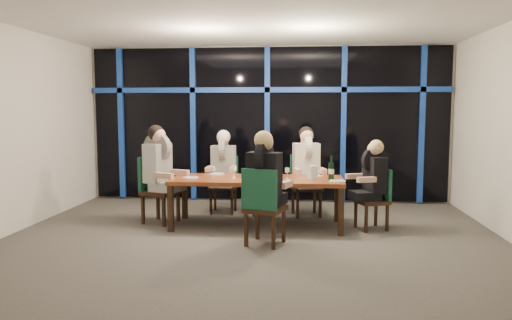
# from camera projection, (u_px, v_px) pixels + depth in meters

# --- Properties ---
(room) EXTENTS (7.04, 7.00, 3.02)m
(room) POSITION_uv_depth(u_px,v_px,m) (252.00, 92.00, 6.68)
(room) COLOR #54504A
(room) RESTS_ON ground
(window_wall) EXTENTS (6.86, 0.43, 2.94)m
(window_wall) POSITION_uv_depth(u_px,v_px,m) (268.00, 122.00, 9.63)
(window_wall) COLOR black
(window_wall) RESTS_ON ground
(dining_table) EXTENTS (2.60, 1.00, 0.75)m
(dining_table) POSITION_uv_depth(u_px,v_px,m) (257.00, 183.00, 7.61)
(dining_table) COLOR brown
(dining_table) RESTS_ON ground
(chair_far_left) EXTENTS (0.46, 0.46, 0.98)m
(chair_far_left) POSITION_uv_depth(u_px,v_px,m) (224.00, 181.00, 8.71)
(chair_far_left) COLOR black
(chair_far_left) RESTS_ON ground
(chair_far_mid) EXTENTS (0.48, 0.48, 0.86)m
(chair_far_mid) POSITION_uv_depth(u_px,v_px,m) (267.00, 186.00, 8.50)
(chair_far_mid) COLOR black
(chair_far_mid) RESTS_ON ground
(chair_far_right) EXTENTS (0.57, 0.57, 1.03)m
(chair_far_right) POSITION_uv_depth(u_px,v_px,m) (305.00, 181.00, 8.46)
(chair_far_right) COLOR black
(chair_far_right) RESTS_ON ground
(chair_end_left) EXTENTS (0.63, 0.63, 1.06)m
(chair_end_left) POSITION_uv_depth(u_px,v_px,m) (155.00, 186.00, 7.90)
(chair_end_left) COLOR black
(chair_end_left) RESTS_ON ground
(chair_end_right) EXTENTS (0.55, 0.55, 0.92)m
(chair_end_right) POSITION_uv_depth(u_px,v_px,m) (377.00, 195.00, 7.47)
(chair_end_right) COLOR black
(chair_end_right) RESTS_ON ground
(chair_near_mid) EXTENTS (0.60, 0.60, 1.04)m
(chair_near_mid) POSITION_uv_depth(u_px,v_px,m) (263.00, 203.00, 6.53)
(chair_near_mid) COLOR black
(chair_near_mid) RESTS_ON ground
(diner_far_left) EXTENTS (0.49, 0.61, 0.95)m
(diner_far_left) POSITION_uv_depth(u_px,v_px,m) (223.00, 159.00, 8.59)
(diner_far_left) COLOR black
(diner_far_left) RESTS_ON ground
(diner_far_mid) EXTENTS (0.48, 0.58, 0.84)m
(diner_far_mid) POSITION_uv_depth(u_px,v_px,m) (266.00, 167.00, 8.40)
(diner_far_mid) COLOR black
(diner_far_mid) RESTS_ON ground
(diner_far_right) EXTENTS (0.57, 0.69, 1.00)m
(diner_far_right) POSITION_uv_depth(u_px,v_px,m) (307.00, 158.00, 8.34)
(diner_far_right) COLOR silver
(diner_far_right) RESTS_ON ground
(diner_end_left) EXTENTS (0.72, 0.64, 1.03)m
(diner_end_left) POSITION_uv_depth(u_px,v_px,m) (160.00, 160.00, 7.82)
(diner_end_left) COLOR black
(diner_end_left) RESTS_ON ground
(diner_end_right) EXTENTS (0.63, 0.56, 0.90)m
(diner_end_right) POSITION_uv_depth(u_px,v_px,m) (372.00, 171.00, 7.41)
(diner_end_right) COLOR black
(diner_end_right) RESTS_ON ground
(diner_near_mid) EXTENTS (0.61, 0.71, 1.01)m
(diner_near_mid) POSITION_uv_depth(u_px,v_px,m) (265.00, 171.00, 6.57)
(diner_near_mid) COLOR black
(diner_near_mid) RESTS_ON ground
(plate_far_left) EXTENTS (0.24, 0.24, 0.01)m
(plate_far_left) POSITION_uv_depth(u_px,v_px,m) (217.00, 174.00, 8.05)
(plate_far_left) COLOR white
(plate_far_left) RESTS_ON dining_table
(plate_far_mid) EXTENTS (0.24, 0.24, 0.01)m
(plate_far_mid) POSITION_uv_depth(u_px,v_px,m) (256.00, 175.00, 7.87)
(plate_far_mid) COLOR white
(plate_far_mid) RESTS_ON dining_table
(plate_far_right) EXTENTS (0.24, 0.24, 0.01)m
(plate_far_right) POSITION_uv_depth(u_px,v_px,m) (315.00, 176.00, 7.80)
(plate_far_right) COLOR white
(plate_far_right) RESTS_ON dining_table
(plate_end_left) EXTENTS (0.24, 0.24, 0.01)m
(plate_end_left) POSITION_uv_depth(u_px,v_px,m) (190.00, 178.00, 7.61)
(plate_end_left) COLOR white
(plate_end_left) RESTS_ON dining_table
(plate_end_right) EXTENTS (0.24, 0.24, 0.01)m
(plate_end_right) POSITION_uv_depth(u_px,v_px,m) (337.00, 181.00, 7.28)
(plate_end_right) COLOR white
(plate_end_right) RESTS_ON dining_table
(plate_near_mid) EXTENTS (0.24, 0.24, 0.01)m
(plate_near_mid) POSITION_uv_depth(u_px,v_px,m) (280.00, 183.00, 7.11)
(plate_near_mid) COLOR white
(plate_near_mid) RESTS_ON dining_table
(wine_bottle) EXTENTS (0.08, 0.08, 0.37)m
(wine_bottle) POSITION_uv_depth(u_px,v_px,m) (331.00, 171.00, 7.38)
(wine_bottle) COLOR black
(wine_bottle) RESTS_ON dining_table
(water_pitcher) EXTENTS (0.13, 0.12, 0.22)m
(water_pitcher) POSITION_uv_depth(u_px,v_px,m) (313.00, 173.00, 7.41)
(water_pitcher) COLOR white
(water_pitcher) RESTS_ON dining_table
(tea_light) EXTENTS (0.05, 0.05, 0.03)m
(tea_light) POSITION_uv_depth(u_px,v_px,m) (248.00, 178.00, 7.47)
(tea_light) COLOR #F29F48
(tea_light) RESTS_ON dining_table
(wine_glass_a) EXTENTS (0.08, 0.08, 0.19)m
(wine_glass_a) POSITION_uv_depth(u_px,v_px,m) (234.00, 169.00, 7.62)
(wine_glass_a) COLOR silver
(wine_glass_a) RESTS_ON dining_table
(wine_glass_b) EXTENTS (0.07, 0.07, 0.17)m
(wine_glass_b) POSITION_uv_depth(u_px,v_px,m) (268.00, 169.00, 7.68)
(wine_glass_b) COLOR silver
(wine_glass_b) RESTS_ON dining_table
(wine_glass_c) EXTENTS (0.06, 0.06, 0.17)m
(wine_glass_c) POSITION_uv_depth(u_px,v_px,m) (287.00, 171.00, 7.52)
(wine_glass_c) COLOR silver
(wine_glass_c) RESTS_ON dining_table
(wine_glass_d) EXTENTS (0.06, 0.06, 0.16)m
(wine_glass_d) POSITION_uv_depth(u_px,v_px,m) (213.00, 169.00, 7.71)
(wine_glass_d) COLOR white
(wine_glass_d) RESTS_ON dining_table
(wine_glass_e) EXTENTS (0.06, 0.06, 0.16)m
(wine_glass_e) POSITION_uv_depth(u_px,v_px,m) (318.00, 169.00, 7.73)
(wine_glass_e) COLOR silver
(wine_glass_e) RESTS_ON dining_table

